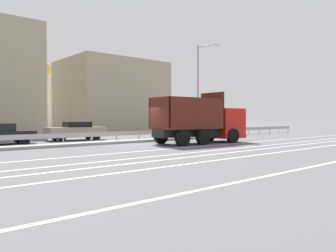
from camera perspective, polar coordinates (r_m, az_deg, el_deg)
name	(u,v)px	position (r m, az deg, el deg)	size (l,w,h in m)	color
ground_plane	(145,145)	(21.99, -4.11, -3.30)	(320.00, 320.00, 0.00)	#565659
lane_strip_0	(218,145)	(22.18, 8.75, -3.26)	(50.18, 0.16, 0.01)	silver
lane_strip_1	(247,147)	(20.74, 13.65, -3.61)	(50.18, 0.16, 0.01)	silver
lane_strip_2	(265,149)	(20.04, 16.57, -3.81)	(50.18, 0.16, 0.01)	silver
lane_strip_3	(290,151)	(19.24, 20.50, -4.06)	(50.18, 0.16, 0.01)	silver
median_island	(125,142)	(23.91, -7.47, -2.70)	(27.60, 1.10, 0.18)	gray
median_guardrail	(116,134)	(24.88, -8.96, -1.44)	(50.18, 0.09, 0.78)	#9EA0A5
dump_truck	(209,125)	(23.96, 7.09, 0.22)	(7.40, 3.11, 3.66)	red
median_road_sign	(193,125)	(28.25, 4.39, 0.11)	(0.74, 0.16, 2.18)	white
street_lamp_1	(200,87)	(28.56, 5.51, 6.84)	(0.71, 2.20, 8.05)	#ADADB2
parked_car_2	(1,134)	(25.13, -27.10, -1.21)	(4.22, 2.07, 1.43)	black
parked_car_3	(76,131)	(27.49, -15.73, -0.80)	(4.67, 2.06, 1.49)	gray
background_building_1	(111,96)	(48.63, -9.82, 5.10)	(13.36, 11.25, 9.83)	tan
church_tower	(41,95)	(56.92, -21.27, 5.01)	(3.60, 3.60, 12.03)	silver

